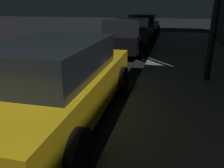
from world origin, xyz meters
TOP-DOWN VIEW (x-y plane):
  - car_yellow_cab at (2.85, 4.03)m, footprint 2.09×4.54m
  - car_black at (2.85, 10.77)m, footprint 2.14×4.56m
  - car_blue at (2.85, 16.37)m, footprint 2.11×4.40m

SIDE VIEW (x-z plane):
  - car_blue at x=2.85m, z-range -0.01..1.42m
  - car_black at x=2.85m, z-range 0.00..1.43m
  - car_yellow_cab at x=2.85m, z-range 0.01..1.44m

